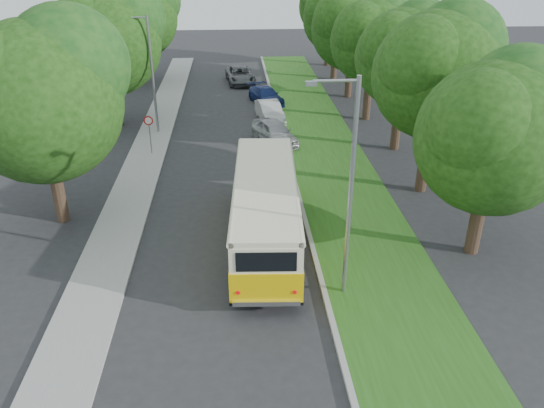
{
  "coord_description": "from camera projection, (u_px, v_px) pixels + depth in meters",
  "views": [
    {
      "loc": [
        0.55,
        -18.15,
        11.7
      ],
      "look_at": [
        2.0,
        2.0,
        1.5
      ],
      "focal_mm": 35.0,
      "sensor_mm": 36.0,
      "label": 1
    }
  ],
  "objects": [
    {
      "name": "curb",
      "position": [
        300.0,
        201.0,
        26.04
      ],
      "size": [
        0.2,
        70.0,
        0.15
      ],
      "primitive_type": "cube",
      "color": "gray",
      "rests_on": "ground"
    },
    {
      "name": "car_white",
      "position": [
        270.0,
        111.0,
        37.41
      ],
      "size": [
        2.05,
        4.29,
        1.36
      ],
      "primitive_type": "imported",
      "rotation": [
        0.0,
        0.0,
        0.15
      ],
      "color": "silver",
      "rests_on": "ground"
    },
    {
      "name": "lamppost_far",
      "position": [
        151.0,
        71.0,
        33.48
      ],
      "size": [
        1.71,
        0.16,
        7.5
      ],
      "color": "gray",
      "rests_on": "ground"
    },
    {
      "name": "car_grey",
      "position": [
        240.0,
        75.0,
        47.19
      ],
      "size": [
        2.78,
        5.15,
        1.37
      ],
      "primitive_type": "imported",
      "rotation": [
        0.0,
        0.0,
        0.1
      ],
      "color": "#4E5155",
      "rests_on": "ground"
    },
    {
      "name": "lamppost_near",
      "position": [
        348.0,
        186.0,
        17.47
      ],
      "size": [
        1.71,
        0.16,
        8.0
      ],
      "color": "gray",
      "rests_on": "ground"
    },
    {
      "name": "treeline",
      "position": [
        272.0,
        35.0,
        34.94
      ],
      "size": [
        24.27,
        41.91,
        9.46
      ],
      "color": "#332319",
      "rests_on": "ground"
    },
    {
      "name": "sidewalk",
      "position": [
        127.0,
        207.0,
        25.51
      ],
      "size": [
        2.2,
        70.0,
        0.12
      ],
      "primitive_type": "cube",
      "color": "gray",
      "rests_on": "ground"
    },
    {
      "name": "car_silver",
      "position": [
        275.0,
        132.0,
        33.3
      ],
      "size": [
        3.13,
        4.58,
        1.45
      ],
      "primitive_type": "imported",
      "rotation": [
        0.0,
        0.0,
        0.37
      ],
      "color": "#A4A5A9",
      "rests_on": "ground"
    },
    {
      "name": "ground",
      "position": [
        226.0,
        261.0,
        21.4
      ],
      "size": [
        120.0,
        120.0,
        0.0
      ],
      "primitive_type": "plane",
      "color": "#28282B",
      "rests_on": "ground"
    },
    {
      "name": "grass_verge",
      "position": [
        347.0,
        200.0,
        26.2
      ],
      "size": [
        4.5,
        70.0,
        0.13
      ],
      "primitive_type": "cube",
      "color": "#265115",
      "rests_on": "ground"
    },
    {
      "name": "warning_sign",
      "position": [
        149.0,
        128.0,
        31.0
      ],
      "size": [
        0.56,
        0.1,
        2.5
      ],
      "color": "gray",
      "rests_on": "ground"
    },
    {
      "name": "car_blue",
      "position": [
        266.0,
        96.0,
        41.36
      ],
      "size": [
        3.02,
        4.63,
        1.25
      ],
      "primitive_type": "imported",
      "rotation": [
        0.0,
        0.0,
        0.32
      ],
      "color": "navy",
      "rests_on": "ground"
    },
    {
      "name": "vintage_bus",
      "position": [
        266.0,
        212.0,
        22.0
      ],
      "size": [
        3.16,
        10.24,
        3.0
      ],
      "primitive_type": null,
      "rotation": [
        0.0,
        0.0,
        -0.06
      ],
      "color": "yellow",
      "rests_on": "ground"
    }
  ]
}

